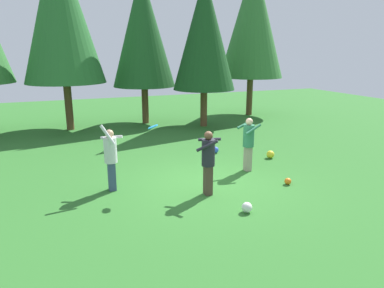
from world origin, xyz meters
name	(u,v)px	position (x,y,z in m)	size (l,w,h in m)	color
ground_plane	(208,184)	(0.00, 0.00, 0.00)	(40.00, 40.00, 0.00)	#2D6B28
person_thrower	(111,155)	(-2.58, 0.58, 1.00)	(0.63, 0.63, 1.85)	#38476B
person_catcher	(208,158)	(-0.30, -0.65, 1.01)	(0.74, 0.71, 1.69)	#4C382D
person_bystander	(249,140)	(1.63, 0.65, 0.99)	(0.64, 0.56, 1.67)	gray
frisbee	(153,127)	(-1.53, 0.13, 1.75)	(0.35, 0.35, 0.12)	#2393D1
ball_white	(247,207)	(0.10, -1.97, 0.12)	(0.25, 0.25, 0.25)	white
ball_orange	(288,181)	(2.07, -0.84, 0.10)	(0.19, 0.19, 0.19)	orange
ball_blue	(215,150)	(1.54, 2.80, 0.12)	(0.24, 0.24, 0.24)	blue
ball_yellow	(270,154)	(3.05, 1.50, 0.13)	(0.27, 0.27, 0.27)	yellow
tree_center	(143,30)	(0.58, 9.21, 4.61)	(3.09, 3.09, 7.38)	brown
tree_left	(60,9)	(-3.14, 8.98, 5.38)	(3.60, 3.60, 8.60)	brown
tree_far_right	(253,20)	(6.80, 9.37, 5.26)	(3.52, 3.52, 8.42)	brown
tree_right	(204,33)	(3.06, 7.40, 4.42)	(2.96, 2.96, 7.08)	brown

